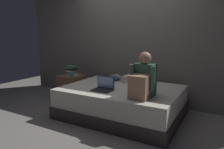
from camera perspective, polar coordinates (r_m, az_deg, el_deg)
name	(u,v)px	position (r m, az deg, el deg)	size (l,w,h in m)	color
ground_plane	(103,118)	(3.62, -2.41, -12.03)	(8.00, 8.00, 0.00)	gray
wall_back	(133,38)	(4.41, 5.83, 9.99)	(5.60, 0.10, 2.70)	slate
bed	(122,101)	(3.68, 2.71, -7.42)	(2.00, 1.50, 0.51)	#332D2B
nightstand	(71,88)	(4.52, -11.13, -3.75)	(0.44, 0.46, 0.57)	brown
person_sitting	(143,80)	(3.04, 8.55, -1.48)	(0.39, 0.44, 0.66)	#38664C
laptop	(104,87)	(3.40, -2.33, -3.45)	(0.32, 0.23, 0.22)	black
pillow	(139,80)	(3.95, 7.39, -1.42)	(0.56, 0.36, 0.13)	beige
book_stack	(71,70)	(4.43, -11.20, 1.11)	(0.23, 0.17, 0.20)	beige
mug	(72,75)	(4.28, -11.00, -0.01)	(0.08, 0.08, 0.09)	teal
clothes_pile	(115,77)	(4.17, 0.88, -0.83)	(0.27, 0.27, 0.12)	#3D4C8E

